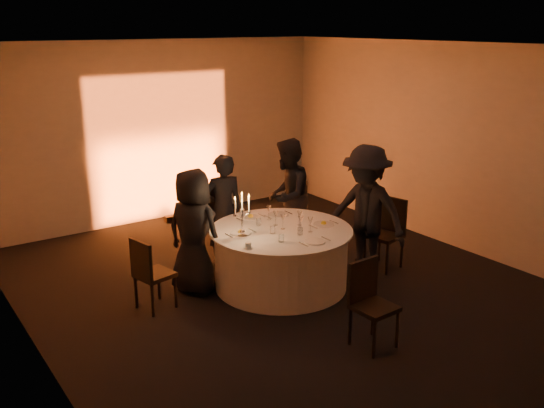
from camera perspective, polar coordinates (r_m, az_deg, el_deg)
floor at (r=7.88m, az=0.83°, el=-7.68°), size 7.00×7.00×0.00m
ceiling at (r=7.18m, az=0.94°, el=14.69°), size 7.00×7.00×0.00m
wall_back at (r=10.38m, az=-10.49°, el=6.72°), size 7.00×0.00×7.00m
wall_left at (r=6.21m, az=-22.30°, el=-1.00°), size 0.00×7.00×7.00m
wall_right at (r=9.41m, az=15.99°, el=5.34°), size 0.00×7.00×7.00m
uplighter_fixture at (r=10.46m, az=-9.39°, el=-1.35°), size 0.25×0.12×0.10m
banquet_table at (r=7.73m, az=0.85°, el=-5.08°), size 1.80×1.80×0.77m
chair_left at (r=7.20m, az=-11.48°, el=-6.18°), size 0.46×0.46×0.88m
chair_back_left at (r=8.78m, az=-5.62°, el=-0.98°), size 0.50×0.50×1.05m
chair_back_right at (r=9.23m, az=2.34°, el=-0.51°), size 0.57×0.57×0.93m
chair_right at (r=8.45m, az=10.83°, el=-2.30°), size 0.50×0.50×0.97m
chair_front at (r=6.42m, az=9.16°, el=-8.79°), size 0.42×0.42×0.91m
guest_left at (r=7.50m, az=-7.37°, el=-2.61°), size 0.79×0.92×1.58m
guest_back_left at (r=8.36m, az=-4.62°, el=-0.55°), size 0.63×0.47×1.56m
guest_back_right at (r=8.78m, az=1.45°, el=0.76°), size 1.03×1.01×1.68m
guest_right at (r=7.94m, az=8.80°, el=-0.80°), size 1.00×1.30×1.78m
plate_left at (r=7.44m, az=-2.97°, el=-2.66°), size 0.36×0.26×0.08m
plate_back_left at (r=8.02m, az=-2.02°, el=-1.19°), size 0.35×0.26×0.08m
plate_back_right at (r=8.14m, az=0.59°, el=-1.01°), size 0.35×0.28×0.01m
plate_right at (r=7.78m, az=4.88°, el=-1.84°), size 0.36×0.26×0.08m
plate_front at (r=7.17m, az=4.06°, el=-3.54°), size 0.36×0.25×0.01m
coffee_cup at (r=6.98m, az=-2.25°, el=-3.90°), size 0.11×0.11×0.07m
candelabra at (r=7.26m, az=-2.81°, el=-1.64°), size 0.24×0.11×0.57m
wine_glass_a at (r=7.56m, az=1.03°, el=-1.37°), size 0.07×0.07×0.19m
wine_glass_b at (r=7.47m, az=3.64°, el=-1.63°), size 0.07×0.07×0.19m
wine_glass_c at (r=7.91m, az=-0.30°, el=-0.54°), size 0.07×0.07×0.19m
wine_glass_d at (r=7.70m, az=2.62°, el=-1.05°), size 0.07×0.07×0.19m
wine_glass_e at (r=7.50m, az=2.73°, el=-1.54°), size 0.07×0.07×0.19m
wine_glass_f at (r=7.69m, az=0.34°, el=-1.05°), size 0.07×0.07×0.19m
tumbler_a at (r=7.39m, az=2.66°, el=-2.56°), size 0.07×0.07×0.09m
tumbler_b at (r=7.43m, az=0.06°, el=-2.46°), size 0.07×0.07×0.09m
tumbler_c at (r=7.14m, az=0.88°, el=-3.25°), size 0.07×0.07×0.09m
tumbler_d at (r=7.72m, az=-1.25°, el=-1.70°), size 0.07×0.07×0.09m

